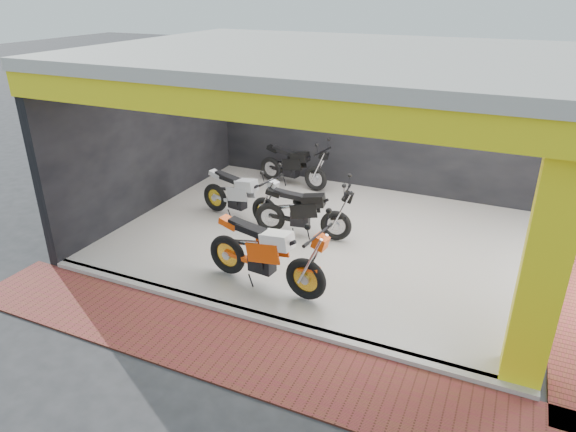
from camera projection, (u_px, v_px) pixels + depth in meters
ground at (283, 287)px, 8.75m from camera, size 80.00×80.00×0.00m
showroom_floor at (325, 237)px, 10.39m from camera, size 8.00×6.00×0.10m
showroom_ceiling at (330, 55)px, 8.94m from camera, size 8.40×6.40×0.20m
back_wall at (372, 121)px, 12.27m from camera, size 8.20×0.20×3.50m
left_wall at (152, 133)px, 11.24m from camera, size 0.20×6.20×3.50m
corner_column at (546, 262)px, 6.00m from camera, size 0.50×0.50×3.50m
header_beam_front at (249, 105)px, 6.57m from camera, size 8.40×0.30×0.40m
floor_kerb at (255, 317)px, 7.88m from camera, size 8.00×0.20×0.10m
paver_front at (229, 348)px, 7.25m from camera, size 9.00×1.40×0.03m
moto_hero at (306, 260)px, 7.93m from camera, size 2.47×1.16×1.46m
moto_row_a at (265, 198)px, 10.45m from camera, size 2.22×1.15×1.29m
moto_row_b at (336, 211)px, 9.86m from camera, size 2.17×1.06×1.27m
moto_row_d at (316, 167)px, 12.32m from camera, size 2.14×1.06×1.25m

